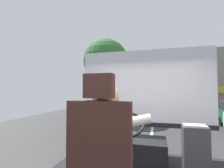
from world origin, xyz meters
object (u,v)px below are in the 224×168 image
(bus_driver, at_px, (107,142))
(parked_car_charcoal, at_px, (192,101))
(steering_console, at_px, (130,150))
(parked_car_blue, at_px, (198,104))
(fare_box, at_px, (196,158))

(bus_driver, height_order, parked_car_charcoal, bus_driver)
(steering_console, distance_m, parked_car_blue, 15.40)
(steering_console, bearing_deg, fare_box, -28.80)
(fare_box, bearing_deg, bus_driver, -137.82)
(bus_driver, distance_m, parked_car_blue, 16.59)
(bus_driver, bearing_deg, parked_car_blue, 75.06)
(parked_car_charcoal, bearing_deg, parked_car_blue, -94.79)
(bus_driver, height_order, parked_car_blue, bus_driver)
(fare_box, distance_m, parked_car_blue, 15.64)
(steering_console, xyz_separation_m, parked_car_blue, (4.27, 14.79, -0.31))
(steering_console, xyz_separation_m, parked_car_charcoal, (4.74, 20.40, -0.33))
(bus_driver, relative_size, steering_console, 0.73)
(parked_car_charcoal, bearing_deg, steering_console, -103.09)
(bus_driver, xyz_separation_m, parked_car_blue, (4.27, 16.01, -0.80))
(fare_box, bearing_deg, parked_car_charcoal, 79.41)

